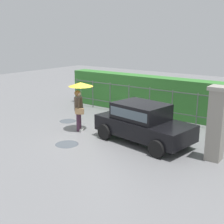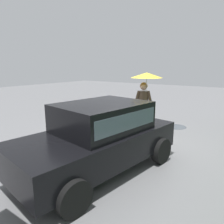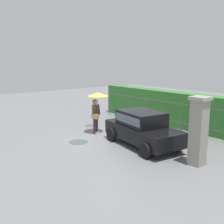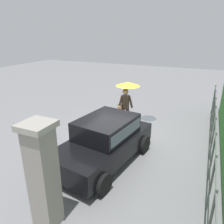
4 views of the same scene
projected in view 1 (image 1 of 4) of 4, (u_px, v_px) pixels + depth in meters
The scene contains 8 objects.
ground_plane at pixel (106, 135), 12.20m from camera, with size 40.00×40.00×0.00m, color slate.
car at pixel (143, 121), 11.25m from camera, with size 3.92×2.30×1.48m.
pedestrian at pixel (80, 96), 12.43m from camera, with size 1.01×1.01×2.04m.
gate_pillar at pixel (217, 123), 9.51m from camera, with size 0.60×0.60×2.42m.
fence_section at pixel (160, 103), 14.18m from camera, with size 10.79×0.05×1.50m.
hedge_row at pixel (168, 97), 14.78m from camera, with size 11.74×0.90×1.90m, color #387F33.
puddle_near at pixel (67, 144), 11.17m from camera, with size 0.86×0.86×0.00m, color #4C545B.
puddle_far at pixel (68, 121), 14.13m from camera, with size 0.78×0.78×0.00m, color #4C545B.
Camera 1 is at (7.13, -9.11, 3.98)m, focal length 48.29 mm.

